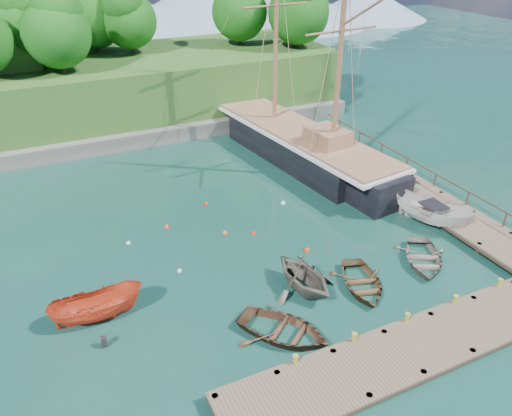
% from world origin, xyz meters
% --- Properties ---
extents(ground, '(160.00, 160.00, 0.00)m').
position_xyz_m(ground, '(0.00, 0.00, 0.00)').
color(ground, '#133828').
rests_on(ground, ground).
extents(dock_near, '(20.00, 3.20, 1.10)m').
position_xyz_m(dock_near, '(2.00, -6.50, 0.43)').
color(dock_near, brown).
rests_on(dock_near, ground).
extents(dock_east, '(3.20, 24.00, 1.10)m').
position_xyz_m(dock_east, '(11.50, 7.00, 0.43)').
color(dock_east, brown).
rests_on(dock_east, ground).
extents(bollard_0, '(0.26, 0.26, 0.45)m').
position_xyz_m(bollard_0, '(-4.00, -5.10, 0.00)').
color(bollard_0, olive).
rests_on(bollard_0, ground).
extents(bollard_1, '(0.26, 0.26, 0.45)m').
position_xyz_m(bollard_1, '(-1.00, -5.10, 0.00)').
color(bollard_1, olive).
rests_on(bollard_1, ground).
extents(bollard_2, '(0.26, 0.26, 0.45)m').
position_xyz_m(bollard_2, '(2.00, -5.10, 0.00)').
color(bollard_2, olive).
rests_on(bollard_2, ground).
extents(bollard_3, '(0.26, 0.26, 0.45)m').
position_xyz_m(bollard_3, '(5.00, -5.10, 0.00)').
color(bollard_3, olive).
rests_on(bollard_3, ground).
extents(bollard_4, '(0.26, 0.26, 0.45)m').
position_xyz_m(bollard_4, '(8.00, -5.10, 0.00)').
color(bollard_4, olive).
rests_on(bollard_4, ground).
extents(rowboat_0, '(5.26, 5.49, 0.93)m').
position_xyz_m(rowboat_0, '(-3.38, -2.93, 0.00)').
color(rowboat_0, '#503322').
rests_on(rowboat_0, ground).
extents(rowboat_1, '(4.07, 4.55, 2.15)m').
position_xyz_m(rowboat_1, '(-0.83, -0.34, 0.00)').
color(rowboat_1, '#5D574C').
rests_on(rowboat_1, ground).
extents(rowboat_2, '(4.03, 4.76, 0.84)m').
position_xyz_m(rowboat_2, '(2.05, -1.55, 0.00)').
color(rowboat_2, brown).
rests_on(rowboat_2, ground).
extents(rowboat_3, '(4.77, 5.12, 0.86)m').
position_xyz_m(rowboat_3, '(6.53, -1.22, 0.00)').
color(rowboat_3, slate).
rests_on(rowboat_3, ground).
extents(motorboat_orange, '(4.56, 1.91, 1.73)m').
position_xyz_m(motorboat_orange, '(-10.98, 1.98, 0.00)').
color(motorboat_orange, red).
rests_on(motorboat_orange, ground).
extents(cabin_boat_white, '(3.74, 5.44, 1.97)m').
position_xyz_m(cabin_boat_white, '(9.87, 1.84, 0.00)').
color(cabin_boat_white, silver).
rests_on(cabin_boat_white, ground).
extents(schooner, '(7.22, 26.79, 19.53)m').
position_xyz_m(schooner, '(7.34, 14.13, 1.08)').
color(schooner, black).
rests_on(schooner, ground).
extents(mooring_buoy_0, '(0.28, 0.28, 0.28)m').
position_xyz_m(mooring_buoy_0, '(-6.24, 3.97, 0.00)').
color(mooring_buoy_0, silver).
rests_on(mooring_buoy_0, ground).
extents(mooring_buoy_1, '(0.29, 0.29, 0.29)m').
position_xyz_m(mooring_buoy_1, '(-2.45, 6.52, 0.00)').
color(mooring_buoy_1, '#F85919').
rests_on(mooring_buoy_1, ground).
extents(mooring_buoy_2, '(0.28, 0.28, 0.28)m').
position_xyz_m(mooring_buoy_2, '(-0.89, 5.70, 0.00)').
color(mooring_buoy_2, '#FA2305').
rests_on(mooring_buoy_2, ground).
extents(mooring_buoy_3, '(0.36, 0.36, 0.36)m').
position_xyz_m(mooring_buoy_3, '(2.64, 8.31, 0.00)').
color(mooring_buoy_3, silver).
rests_on(mooring_buoy_3, ground).
extents(mooring_buoy_4, '(0.33, 0.33, 0.33)m').
position_xyz_m(mooring_buoy_4, '(-5.54, 8.76, 0.00)').
color(mooring_buoy_4, red).
rests_on(mooring_buoy_4, ground).
extents(mooring_buoy_5, '(0.28, 0.28, 0.28)m').
position_xyz_m(mooring_buoy_5, '(-2.25, 10.49, 0.00)').
color(mooring_buoy_5, red).
rests_on(mooring_buoy_5, ground).
extents(mooring_buoy_6, '(0.27, 0.27, 0.27)m').
position_xyz_m(mooring_buoy_6, '(-8.17, 7.97, 0.00)').
color(mooring_buoy_6, silver).
rests_on(mooring_buoy_6, ground).
extents(mooring_buoy_7, '(0.36, 0.36, 0.36)m').
position_xyz_m(mooring_buoy_7, '(1.19, 2.66, 0.00)').
color(mooring_buoy_7, red).
rests_on(mooring_buoy_7, ground).
extents(headland, '(51.00, 19.31, 12.90)m').
position_xyz_m(headland, '(-12.88, 31.36, 5.54)').
color(headland, '#474744').
rests_on(headland, ground).
extents(distant_ridge, '(117.00, 40.00, 10.00)m').
position_xyz_m(distant_ridge, '(4.30, 70.00, 4.35)').
color(distant_ridge, '#728CA5').
rests_on(distant_ridge, ground).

